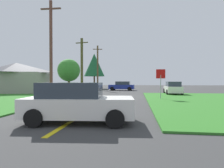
{
  "coord_description": "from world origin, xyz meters",
  "views": [
    {
      "loc": [
        2.72,
        -20.25,
        1.68
      ],
      "look_at": [
        -0.53,
        4.08,
        1.31
      ],
      "focal_mm": 30.51,
      "sensor_mm": 36.0,
      "label": 1
    }
  ],
  "objects_px": {
    "utility_pole_near": "(51,49)",
    "utility_pole_far": "(98,67)",
    "pine_tree_center": "(94,65)",
    "car_behind_on_main_road": "(78,103)",
    "car_on_crossroad": "(173,88)",
    "car_approaching_junction": "(122,86)",
    "oak_tree_left": "(69,70)",
    "barn": "(16,78)",
    "stop_sign": "(161,78)",
    "utility_pole_mid": "(82,65)"
  },
  "relations": [
    {
      "from": "utility_pole_near",
      "to": "utility_pole_mid",
      "type": "bearing_deg",
      "value": 91.11
    },
    {
      "from": "stop_sign",
      "to": "car_behind_on_main_road",
      "type": "bearing_deg",
      "value": 59.3
    },
    {
      "from": "utility_pole_near",
      "to": "pine_tree_center",
      "type": "height_order",
      "value": "utility_pole_near"
    },
    {
      "from": "car_behind_on_main_road",
      "to": "car_on_crossroad",
      "type": "xyz_separation_m",
      "value": [
        6.87,
        17.31,
        -0.0
      ]
    },
    {
      "from": "utility_pole_far",
      "to": "car_on_crossroad",
      "type": "bearing_deg",
      "value": -41.6
    },
    {
      "from": "barn",
      "to": "utility_pole_near",
      "type": "bearing_deg",
      "value": -43.45
    },
    {
      "from": "oak_tree_left",
      "to": "stop_sign",
      "type": "bearing_deg",
      "value": -44.2
    },
    {
      "from": "car_behind_on_main_road",
      "to": "car_approaching_junction",
      "type": "relative_size",
      "value": 0.96
    },
    {
      "from": "stop_sign",
      "to": "utility_pole_far",
      "type": "relative_size",
      "value": 0.33
    },
    {
      "from": "car_on_crossroad",
      "to": "oak_tree_left",
      "type": "distance_m",
      "value": 17.51
    },
    {
      "from": "utility_pole_mid",
      "to": "barn",
      "type": "distance_m",
      "value": 9.34
    },
    {
      "from": "car_on_crossroad",
      "to": "pine_tree_center",
      "type": "relative_size",
      "value": 0.57
    },
    {
      "from": "stop_sign",
      "to": "pine_tree_center",
      "type": "xyz_separation_m",
      "value": [
        -11.79,
        24.21,
        3.35
      ]
    },
    {
      "from": "utility_pole_near",
      "to": "utility_pole_far",
      "type": "distance_m",
      "value": 19.74
    },
    {
      "from": "car_behind_on_main_road",
      "to": "oak_tree_left",
      "type": "bearing_deg",
      "value": 105.94
    },
    {
      "from": "car_behind_on_main_road",
      "to": "barn",
      "type": "distance_m",
      "value": 22.24
    },
    {
      "from": "utility_pole_near",
      "to": "utility_pole_far",
      "type": "relative_size",
      "value": 1.03
    },
    {
      "from": "barn",
      "to": "utility_pole_far",
      "type": "bearing_deg",
      "value": 49.71
    },
    {
      "from": "utility_pole_far",
      "to": "car_behind_on_main_road",
      "type": "bearing_deg",
      "value": -79.74
    },
    {
      "from": "utility_pole_mid",
      "to": "barn",
      "type": "height_order",
      "value": "utility_pole_mid"
    },
    {
      "from": "car_behind_on_main_road",
      "to": "oak_tree_left",
      "type": "relative_size",
      "value": 0.82
    },
    {
      "from": "utility_pole_near",
      "to": "barn",
      "type": "distance_m",
      "value": 13.03
    },
    {
      "from": "car_on_crossroad",
      "to": "utility_pole_mid",
      "type": "relative_size",
      "value": 0.6
    },
    {
      "from": "oak_tree_left",
      "to": "utility_pole_far",
      "type": "bearing_deg",
      "value": 45.1
    },
    {
      "from": "utility_pole_mid",
      "to": "pine_tree_center",
      "type": "bearing_deg",
      "value": 97.04
    },
    {
      "from": "car_behind_on_main_road",
      "to": "utility_pole_mid",
      "type": "bearing_deg",
      "value": 100.85
    },
    {
      "from": "stop_sign",
      "to": "utility_pole_near",
      "type": "distance_m",
      "value": 10.12
    },
    {
      "from": "utility_pole_far",
      "to": "pine_tree_center",
      "type": "bearing_deg",
      "value": 108.13
    },
    {
      "from": "utility_pole_near",
      "to": "utility_pole_mid",
      "type": "xyz_separation_m",
      "value": [
        -0.19,
        9.87,
        -0.58
      ]
    },
    {
      "from": "stop_sign",
      "to": "oak_tree_left",
      "type": "distance_m",
      "value": 19.23
    },
    {
      "from": "oak_tree_left",
      "to": "pine_tree_center",
      "type": "bearing_deg",
      "value": 79.81
    },
    {
      "from": "car_approaching_junction",
      "to": "utility_pole_mid",
      "type": "bearing_deg",
      "value": 65.26
    },
    {
      "from": "stop_sign",
      "to": "car_behind_on_main_road",
      "type": "relative_size",
      "value": 0.62
    },
    {
      "from": "car_on_crossroad",
      "to": "oak_tree_left",
      "type": "xyz_separation_m",
      "value": [
        -16.06,
        6.42,
        2.71
      ]
    },
    {
      "from": "oak_tree_left",
      "to": "car_approaching_junction",
      "type": "bearing_deg",
      "value": 19.54
    },
    {
      "from": "car_on_crossroad",
      "to": "utility_pole_near",
      "type": "height_order",
      "value": "utility_pole_near"
    },
    {
      "from": "car_on_crossroad",
      "to": "utility_pole_mid",
      "type": "xyz_separation_m",
      "value": [
        -12.06,
        0.71,
        3.08
      ]
    },
    {
      "from": "car_on_crossroad",
      "to": "oak_tree_left",
      "type": "relative_size",
      "value": 0.83
    },
    {
      "from": "utility_pole_near",
      "to": "pine_tree_center",
      "type": "relative_size",
      "value": 1.09
    },
    {
      "from": "utility_pole_near",
      "to": "oak_tree_left",
      "type": "height_order",
      "value": "utility_pole_near"
    },
    {
      "from": "stop_sign",
      "to": "car_behind_on_main_road",
      "type": "height_order",
      "value": "stop_sign"
    },
    {
      "from": "utility_pole_near",
      "to": "utility_pole_far",
      "type": "xyz_separation_m",
      "value": [
        -0.05,
        19.74,
        -0.15
      ]
    },
    {
      "from": "car_approaching_junction",
      "to": "utility_pole_near",
      "type": "relative_size",
      "value": 0.54
    },
    {
      "from": "car_approaching_junction",
      "to": "utility_pole_far",
      "type": "height_order",
      "value": "utility_pole_far"
    },
    {
      "from": "utility_pole_far",
      "to": "barn",
      "type": "bearing_deg",
      "value": -130.29
    },
    {
      "from": "car_behind_on_main_road",
      "to": "utility_pole_far",
      "type": "distance_m",
      "value": 28.56
    },
    {
      "from": "oak_tree_left",
      "to": "barn",
      "type": "relative_size",
      "value": 0.65
    },
    {
      "from": "utility_pole_far",
      "to": "oak_tree_left",
      "type": "bearing_deg",
      "value": -134.9
    },
    {
      "from": "stop_sign",
      "to": "car_approaching_junction",
      "type": "relative_size",
      "value": 0.59
    },
    {
      "from": "utility_pole_near",
      "to": "oak_tree_left",
      "type": "xyz_separation_m",
      "value": [
        -4.19,
        15.58,
        -0.94
      ]
    }
  ]
}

